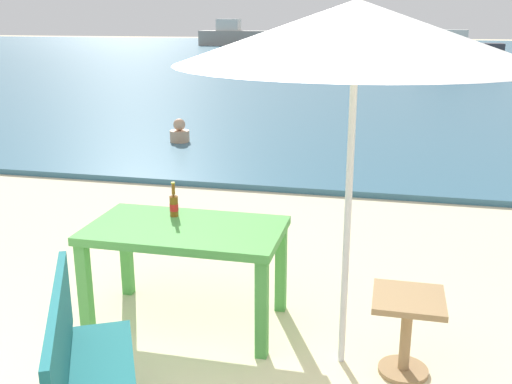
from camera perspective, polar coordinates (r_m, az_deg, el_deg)
The scene contains 9 objects.
sea_water at distance 32.34m, azimuth 11.43°, elevation 12.48°, with size 120.00×50.00×0.08m, color #386B84.
picnic_table_green at distance 4.32m, azimuth -6.79°, elevation -4.67°, with size 1.40×0.80×0.76m.
beer_bottle_amber at distance 4.48m, azimuth -7.91°, elevation -1.17°, with size 0.07×0.07×0.26m.
patio_umbrella at distance 3.51m, azimuth 9.64°, elevation 14.90°, with size 2.10×2.10×2.30m.
side_table_wood at distance 3.93m, azimuth 14.31°, elevation -12.15°, with size 0.44×0.44×0.54m.
bench_teal_center at distance 3.13m, azimuth -16.35°, elevation -16.37°, with size 0.87×1.23×0.95m.
swimmer_person at distance 10.49m, azimuth -7.37°, elevation 5.68°, with size 0.34×0.34×0.41m.
boat_sailboat at distance 44.76m, azimuth -2.14°, elevation 14.77°, with size 5.17×1.41×1.88m.
boat_cargo_ship at distance 31.90m, azimuth 18.98°, elevation 12.89°, with size 4.00×1.09×1.45m.
Camera 1 is at (1.03, -2.25, 2.21)m, focal length 41.54 mm.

